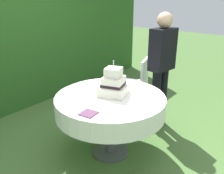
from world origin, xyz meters
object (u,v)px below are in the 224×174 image
Objects in this scene: cake_table at (110,105)px; serving_plate_far at (68,96)px; garden_chair at (138,81)px; wedding_cake at (114,85)px; standing_person at (162,64)px; napkin_stack at (89,113)px; serving_plate_near at (82,94)px.

serving_plate_far reaches higher than cake_table.
cake_table is at bearing -162.87° from garden_chair.
garden_chair reaches higher than cake_table.
wedding_cake is (0.06, -0.00, 0.23)m from cake_table.
serving_plate_far is at bearing 129.08° from cake_table.
garden_chair is 0.63m from standing_person.
napkin_stack is (-0.52, -0.11, -0.11)m from wedding_cake.
serving_plate_near is (-0.16, 0.29, 0.12)m from cake_table.
serving_plate_far is at bearing 71.05° from napkin_stack.
wedding_cake is 1.15m from garden_chair.
wedding_cake is 3.47× the size of serving_plate_near.
standing_person is (0.88, -0.12, 0.07)m from wedding_cake.
cake_table is 8.90× the size of serving_plate_far.
cake_table is 0.24m from wedding_cake.
standing_person reaches higher than napkin_stack.
wedding_cake is 0.89m from standing_person.
cake_table is 0.49m from serving_plate_far.
wedding_cake reaches higher than garden_chair.
standing_person reaches higher than wedding_cake.
garden_chair is at bearing 17.13° from cake_table.
wedding_cake is at bearing 11.60° from napkin_stack.
wedding_cake is 2.85× the size of serving_plate_far.
wedding_cake is at bearing -45.97° from serving_plate_far.
serving_plate_near reaches higher than cake_table.
cake_table is 0.77× the size of standing_person.
cake_table is 10.81× the size of serving_plate_near.
standing_person is at bearing -8.02° from wedding_cake.
serving_plate_far is 1.42m from garden_chair.
wedding_cake is 0.25× the size of standing_person.
serving_plate_near is 0.16m from serving_plate_far.
serving_plate_far is (-0.36, 0.37, -0.11)m from wedding_cake.
standing_person is at bearing -7.62° from cake_table.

